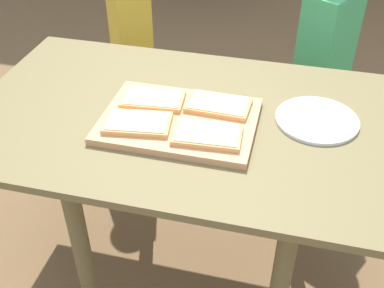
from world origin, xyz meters
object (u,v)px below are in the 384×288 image
(plate_white_right, at_px, (317,120))
(child_right, at_px, (323,64))
(pizza_slice_far_left, at_px, (153,99))
(cutting_board, at_px, (179,121))
(child_left, at_px, (130,33))
(pizza_slice_near_left, at_px, (138,123))
(pizza_slice_far_right, at_px, (218,105))
(pizza_slice_near_right, at_px, (207,135))
(dining_table, at_px, (200,142))

(plate_white_right, xyz_separation_m, child_right, (0.02, 0.59, -0.13))
(pizza_slice_far_left, distance_m, child_right, 0.82)
(cutting_board, height_order, child_left, child_left)
(plate_white_right, bearing_deg, pizza_slice_near_left, -160.53)
(pizza_slice_far_right, xyz_separation_m, child_left, (-0.52, 0.66, -0.13))
(pizza_slice_near_right, bearing_deg, child_left, 122.75)
(pizza_slice_far_right, distance_m, plate_white_right, 0.29)
(dining_table, height_order, plate_white_right, plate_white_right)
(pizza_slice_near_left, bearing_deg, pizza_slice_far_left, 88.40)
(pizza_slice_near_left, distance_m, child_left, 0.88)
(pizza_slice_near_left, xyz_separation_m, child_right, (0.51, 0.76, -0.15))
(cutting_board, height_order, pizza_slice_far_right, pizza_slice_far_right)
(dining_table, distance_m, pizza_slice_near_right, 0.18)
(pizza_slice_far_right, relative_size, pizza_slice_near_right, 0.99)
(pizza_slice_far_right, relative_size, pizza_slice_near_left, 0.95)
(pizza_slice_near_right, height_order, plate_white_right, pizza_slice_near_right)
(pizza_slice_far_left, xyz_separation_m, pizza_slice_near_left, (-0.00, -0.13, 0.00))
(cutting_board, bearing_deg, pizza_slice_far_left, 146.24)
(child_left, relative_size, child_right, 1.03)
(cutting_board, height_order, pizza_slice_far_left, pizza_slice_far_left)
(plate_white_right, bearing_deg, child_left, 141.82)
(pizza_slice_far_left, xyz_separation_m, plate_white_right, (0.48, 0.04, -0.02))
(pizza_slice_near_right, bearing_deg, plate_white_right, 32.06)
(pizza_slice_near_left, bearing_deg, child_left, 111.87)
(pizza_slice_far_left, bearing_deg, child_left, 115.78)
(plate_white_right, bearing_deg, child_right, 87.67)
(dining_table, relative_size, pizza_slice_far_left, 7.18)
(pizza_slice_far_left, bearing_deg, child_right, 51.57)
(dining_table, height_order, child_right, child_right)
(pizza_slice_near_left, bearing_deg, pizza_slice_near_right, -2.05)
(dining_table, height_order, pizza_slice_near_left, pizza_slice_near_left)
(cutting_board, height_order, pizza_slice_near_right, pizza_slice_near_right)
(child_left, bearing_deg, pizza_slice_far_right, -51.72)
(dining_table, height_order, cutting_board, cutting_board)
(plate_white_right, bearing_deg, pizza_slice_far_left, -174.94)
(child_right, bearing_deg, dining_table, -118.43)
(pizza_slice_near_right, bearing_deg, pizza_slice_far_left, 145.30)
(pizza_slice_far_right, xyz_separation_m, pizza_slice_near_left, (-0.20, -0.14, 0.00))
(pizza_slice_far_right, xyz_separation_m, child_right, (0.31, 0.62, -0.15))
(pizza_slice_near_right, bearing_deg, cutting_board, 144.38)
(cutting_board, bearing_deg, dining_table, 41.96)
(plate_white_right, distance_m, child_right, 0.61)
(cutting_board, bearing_deg, pizza_slice_far_right, 39.33)
(dining_table, height_order, pizza_slice_far_right, pizza_slice_far_right)
(pizza_slice_near_right, distance_m, pizza_slice_near_left, 0.20)
(pizza_slice_far_right, bearing_deg, child_left, 128.28)
(child_left, bearing_deg, dining_table, -55.52)
(dining_table, relative_size, child_left, 1.32)
(dining_table, xyz_separation_m, child_right, (0.35, 0.65, -0.03))
(pizza_slice_far_right, height_order, pizza_slice_near_left, same)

